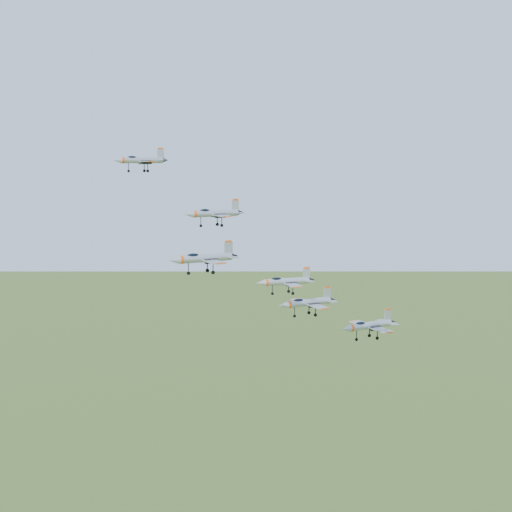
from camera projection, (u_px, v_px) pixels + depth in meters
name	position (u px, v px, depth m)	size (l,w,h in m)	color
jet_lead	(141.00, 160.00, 135.70)	(11.13, 9.29, 2.98)	#A0A5AC
jet_left_high	(214.00, 213.00, 125.18)	(11.40, 9.47, 3.05)	#A0A5AC
jet_right_high	(204.00, 258.00, 102.76)	(11.01, 9.21, 2.95)	#A0A5AC
jet_left_low	(285.00, 281.00, 132.69)	(11.75, 9.65, 3.15)	#A0A5AC
jet_right_low	(307.00, 302.00, 117.17)	(11.01, 9.21, 2.95)	#A0A5AC
jet_trail	(368.00, 325.00, 135.34)	(12.97, 10.89, 3.48)	#A0A5AC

